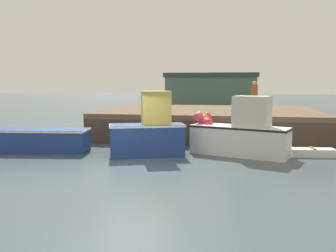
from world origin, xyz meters
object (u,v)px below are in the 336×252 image
(fishing_boat_mid, at_px, (240,133))
(dockworker, at_px, (254,97))
(fishing_boat_near_left, at_px, (42,140))
(rowboat, at_px, (313,153))
(fishing_boat_near_right, at_px, (149,132))

(fishing_boat_mid, bearing_deg, dockworker, 80.31)
(fishing_boat_mid, bearing_deg, fishing_boat_near_left, -174.78)
(fishing_boat_near_left, bearing_deg, rowboat, 5.07)
(fishing_boat_mid, height_order, dockworker, dockworker)
(fishing_boat_near_left, relative_size, rowboat, 2.25)
(fishing_boat_near_left, xyz_separation_m, fishing_boat_near_right, (4.75, -0.04, 0.46))
(dockworker, bearing_deg, fishing_boat_mid, -99.69)
(fishing_boat_near_right, relative_size, dockworker, 2.02)
(fishing_boat_near_right, relative_size, rowboat, 1.78)
(fishing_boat_near_left, distance_m, fishing_boat_near_right, 4.77)
(fishing_boat_mid, xyz_separation_m, rowboat, (2.92, 0.24, -0.75))
(fishing_boat_near_right, height_order, rowboat, fishing_boat_near_right)
(fishing_boat_near_right, distance_m, dockworker, 6.91)
(fishing_boat_near_left, height_order, dockworker, dockworker)
(fishing_boat_mid, relative_size, dockworker, 2.63)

